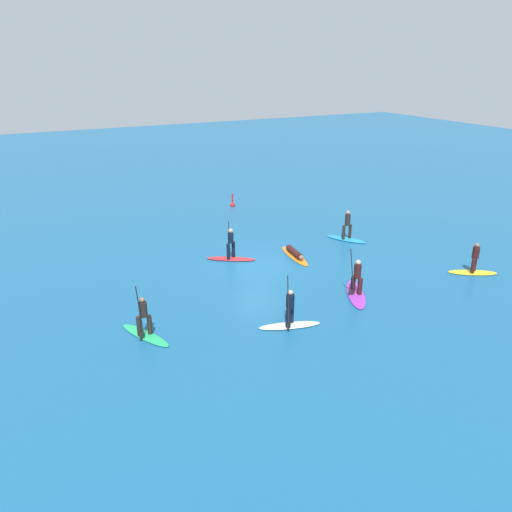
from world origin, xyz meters
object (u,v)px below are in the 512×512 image
surfer_on_green_board (144,326)px  surfer_on_blue_board (347,232)px  surfer_on_orange_board (295,254)px  surfer_on_yellow_board (474,265)px  surfer_on_white_board (290,317)px  surfer_on_purple_board (356,287)px  surfer_on_red_board (231,252)px  marker_buoy (233,204)px

surfer_on_green_board → surfer_on_blue_board: surfer_on_green_board is taller
surfer_on_orange_board → surfer_on_blue_board: 4.35m
surfer_on_orange_board → surfer_on_yellow_board: size_ratio=1.32×
surfer_on_white_board → surfer_on_yellow_board: surfer_on_white_board is taller
surfer_on_purple_board → surfer_on_green_board: bearing=-65.0°
surfer_on_yellow_board → surfer_on_blue_board: bearing=-38.4°
surfer_on_white_board → surfer_on_red_board: surfer_on_white_board is taller
surfer_on_white_board → surfer_on_yellow_board: 11.22m
surfer_on_green_board → surfer_on_purple_board: 9.81m
surfer_on_green_board → surfer_on_yellow_board: 16.77m
surfer_on_yellow_board → surfer_on_red_board: (-10.23, 7.41, -0.01)m
surfer_on_blue_board → surfer_on_yellow_board: size_ratio=1.01×
surfer_on_purple_board → surfer_on_white_board: (-4.29, -1.16, 0.05)m
surfer_on_orange_board → surfer_on_red_board: 3.57m
surfer_on_orange_board → surfer_on_blue_board: (4.24, 0.94, 0.33)m
surfer_on_green_board → surfer_on_purple_board: bearing=61.9°
surfer_on_red_board → surfer_on_white_board: bearing=115.6°
surfer_on_yellow_board → marker_buoy: size_ratio=2.31×
surfer_on_red_board → marker_buoy: size_ratio=2.41×
surfer_on_orange_board → surfer_on_white_board: bearing=-25.7°
surfer_on_green_board → surfer_on_orange_board: surfer_on_green_board is taller
surfer_on_white_board → marker_buoy: (5.57, 17.51, -0.27)m
surfer_on_blue_board → surfer_on_yellow_board: bearing=-9.8°
surfer_on_orange_board → surfer_on_red_board: bearing=-102.7°
surfer_on_purple_board → surfer_on_yellow_board: surfer_on_purple_board is taller
surfer_on_blue_board → marker_buoy: 10.37m
surfer_on_white_board → surfer_on_yellow_board: (11.21, 0.45, 0.01)m
surfer_on_white_board → surfer_on_orange_board: bearing=-106.1°
surfer_on_blue_board → surfer_on_red_board: bearing=-122.4°
surfer_on_green_board → marker_buoy: bearing=121.3°
surfer_on_purple_board → surfer_on_yellow_board: 6.96m
surfer_on_green_board → surfer_on_orange_board: (9.81, 4.66, -0.32)m
surfer_on_white_board → surfer_on_yellow_board: size_ratio=1.06×
surfer_on_orange_board → surfer_on_red_board: (-3.34, 1.22, 0.29)m
surfer_on_green_board → marker_buoy: (11.06, 15.52, -0.30)m
surfer_on_red_board → marker_buoy: (4.59, 9.65, -0.27)m
surfer_on_white_board → marker_buoy: surfer_on_white_board is taller
surfer_on_red_board → surfer_on_blue_board: bearing=-149.4°
surfer_on_purple_board → surfer_on_white_board: bearing=-45.1°
surfer_on_orange_board → surfer_on_yellow_board: (6.89, -6.19, 0.31)m
surfer_on_orange_board → surfer_on_blue_board: size_ratio=1.30×
surfer_on_blue_board → marker_buoy: size_ratio=2.34×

